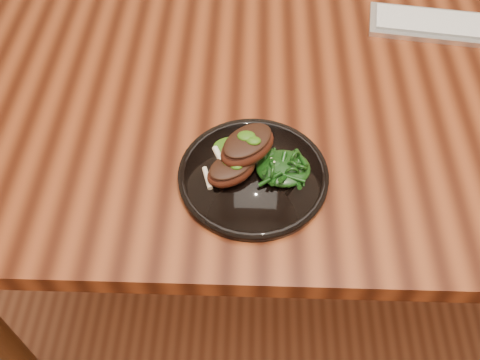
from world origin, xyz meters
The scene contains 7 objects.
desk centered at (0.00, 0.00, 0.67)m, with size 1.60×0.80×0.75m.
plate centered at (-0.18, -0.19, 0.76)m, with size 0.26×0.26×0.02m.
lamb_chop_front centered at (-0.22, -0.20, 0.79)m, with size 0.11×0.10×0.04m.
lamb_chop_back centered at (-0.20, -0.17, 0.81)m, with size 0.13×0.12×0.05m.
herb_smear centered at (-0.22, -0.14, 0.77)m, with size 0.08×0.05×0.01m, color #193E06.
greens_heap centered at (-0.13, -0.19, 0.78)m, with size 0.09×0.09×0.04m.
keyboard centered at (0.26, 0.24, 0.76)m, with size 0.39×0.17×0.02m.
Camera 1 is at (-0.19, -0.77, 1.49)m, focal length 40.00 mm.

